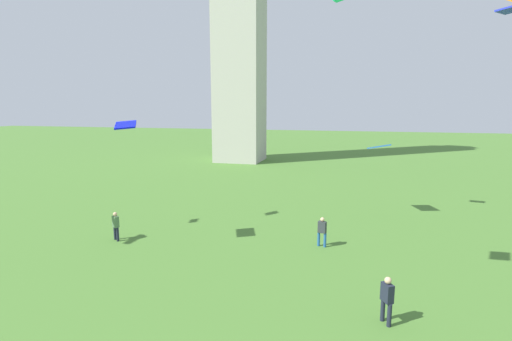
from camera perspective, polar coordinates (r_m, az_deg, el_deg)
person_0 at (r=14.80m, az=18.99°, el=-17.51°), size 0.46×0.52×1.75m
person_1 at (r=23.32m, az=-20.23°, el=-7.58°), size 0.50×0.45×1.67m
person_2 at (r=21.30m, az=9.85°, el=-8.77°), size 0.49×0.36×1.65m
kite_flying_2 at (r=20.72m, az=-18.92°, el=6.47°), size 1.59×1.75×0.43m
kite_flying_5 at (r=27.42m, az=17.86°, el=3.42°), size 1.51×1.97×0.53m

